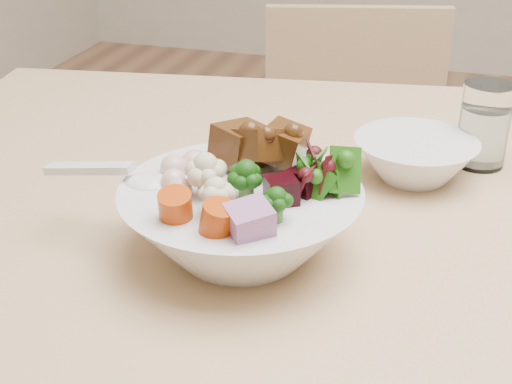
# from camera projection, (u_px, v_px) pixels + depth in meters

# --- Properties ---
(chair_far) EXTENTS (0.48, 0.48, 0.85)m
(chair_far) POSITION_uv_depth(u_px,v_px,m) (353.00, 190.00, 1.55)
(chair_far) COLOR tan
(chair_far) RESTS_ON ground
(food_bowl) EXTENTS (0.24, 0.24, 0.13)m
(food_bowl) POSITION_uv_depth(u_px,v_px,m) (243.00, 216.00, 0.70)
(food_bowl) COLOR silver
(food_bowl) RESTS_ON dining_table
(soup_spoon) EXTENTS (0.14, 0.04, 0.03)m
(soup_spoon) POSITION_uv_depth(u_px,v_px,m) (133.00, 180.00, 0.70)
(soup_spoon) COLOR silver
(soup_spoon) RESTS_ON food_bowl
(water_glass) EXTENTS (0.06, 0.06, 0.11)m
(water_glass) POSITION_uv_depth(u_px,v_px,m) (484.00, 128.00, 0.88)
(water_glass) COLOR white
(water_glass) RESTS_ON dining_table
(side_bowl) EXTENTS (0.15, 0.15, 0.05)m
(side_bowl) POSITION_uv_depth(u_px,v_px,m) (415.00, 159.00, 0.86)
(side_bowl) COLOR silver
(side_bowl) RESTS_ON dining_table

